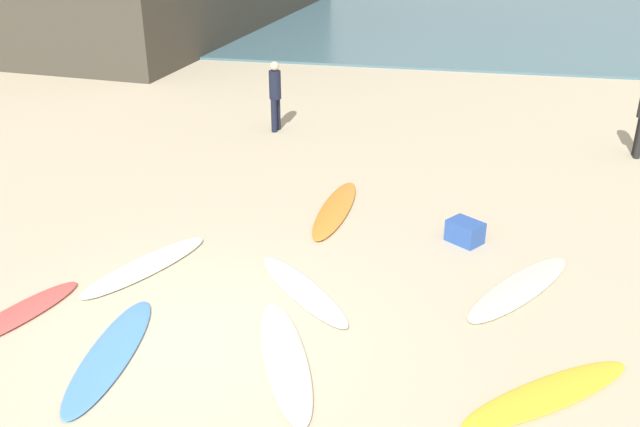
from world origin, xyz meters
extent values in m
plane|color=beige|center=(0.00, 0.00, 0.00)|extent=(120.00, 120.00, 0.00)
ellipsoid|color=yellow|center=(4.39, -0.16, 0.03)|extent=(2.22, 1.94, 0.07)
ellipsoid|color=#F8DDCB|center=(1.27, -0.10, 0.04)|extent=(1.46, 2.57, 0.07)
ellipsoid|color=white|center=(-1.39, 1.70, 0.04)|extent=(1.53, 2.39, 0.08)
ellipsoid|color=#E05652|center=(-2.53, 0.12, 0.04)|extent=(1.13, 2.04, 0.07)
ellipsoid|color=orange|center=(1.09, 4.32, 0.04)|extent=(0.65, 2.62, 0.08)
ellipsoid|color=silver|center=(4.20, 2.18, 0.04)|extent=(1.87, 2.42, 0.07)
ellipsoid|color=#5090E4|center=(-0.89, -0.46, 0.03)|extent=(0.76, 2.48, 0.06)
ellipsoid|color=white|center=(1.13, 1.50, 0.04)|extent=(1.92, 2.02, 0.09)
cylinder|color=#191E33|center=(-1.12, 8.70, 0.40)|extent=(0.14, 0.14, 0.79)
cylinder|color=#191E33|center=(-1.16, 8.51, 0.40)|extent=(0.14, 0.14, 0.79)
cylinder|color=#191E33|center=(-1.14, 8.61, 1.12)|extent=(0.32, 0.32, 0.66)
sphere|color=beige|center=(-1.14, 8.61, 1.56)|extent=(0.21, 0.21, 0.21)
cylinder|color=black|center=(6.99, 8.32, 0.44)|extent=(0.14, 0.14, 0.89)
cylinder|color=black|center=(7.00, 8.52, 0.44)|extent=(0.14, 0.14, 0.89)
cube|color=#2D56B2|center=(3.39, 3.57, 0.18)|extent=(0.67, 0.64, 0.37)
camera|label=1|loc=(3.08, -6.85, 5.27)|focal=38.89mm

